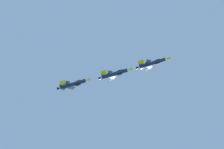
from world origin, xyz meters
TOP-DOWN VIEW (x-y plane):
  - fighter_jet_lead at (36.79, 31.87)m, footprint 12.15×12.54m
  - fighter_jet_left_wing at (24.42, 44.32)m, footprint 12.18×12.54m
  - fighter_jet_right_wing at (10.18, 57.39)m, footprint 12.12×12.54m

SIDE VIEW (x-z plane):
  - fighter_jet_right_wing at x=10.18m, z-range 141.56..148.61m
  - fighter_jet_left_wing at x=24.42m, z-range 142.95..150.29m
  - fighter_jet_lead at x=36.79m, z-range 143.71..150.89m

